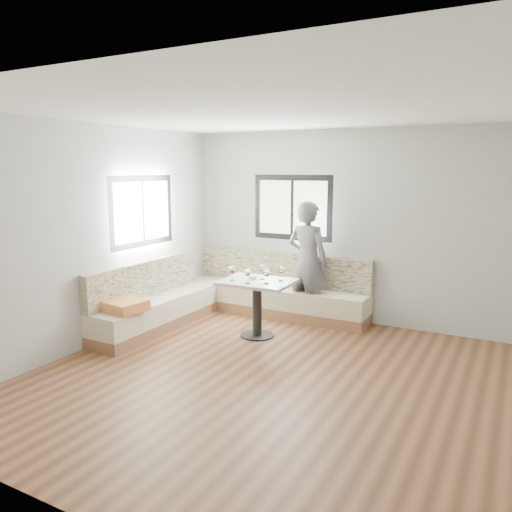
{
  "coord_description": "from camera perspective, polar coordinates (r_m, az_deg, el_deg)",
  "views": [
    {
      "loc": [
        2.25,
        -4.5,
        2.24
      ],
      "look_at": [
        -0.89,
        1.31,
        1.08
      ],
      "focal_mm": 35.0,
      "sensor_mm": 36.0,
      "label": 1
    }
  ],
  "objects": [
    {
      "name": "room",
      "position": [
        5.2,
        1.44,
        0.81
      ],
      "size": [
        5.01,
        5.01,
        2.81
      ],
      "color": "brown",
      "rests_on": "ground"
    },
    {
      "name": "wine_glass_c",
      "position": [
        6.41,
        1.19,
        -1.95
      ],
      "size": [
        0.09,
        0.09,
        0.21
      ],
      "color": "white",
      "rests_on": "table"
    },
    {
      "name": "table",
      "position": [
        6.69,
        0.13,
        -4.42
      ],
      "size": [
        0.96,
        0.75,
        0.77
      ],
      "rotation": [
        0.0,
        0.0,
        0.03
      ],
      "color": "black",
      "rests_on": "ground"
    },
    {
      "name": "banquette",
      "position": [
        7.47,
        -3.61,
        -4.86
      ],
      "size": [
        2.9,
        2.8,
        0.95
      ],
      "color": "brown",
      "rests_on": "ground"
    },
    {
      "name": "wine_glass_b",
      "position": [
        6.44,
        -0.96,
        -1.9
      ],
      "size": [
        0.09,
        0.09,
        0.21
      ],
      "color": "white",
      "rests_on": "table"
    },
    {
      "name": "wine_glass_a",
      "position": [
        6.63,
        -2.76,
        -1.57
      ],
      "size": [
        0.09,
        0.09,
        0.21
      ],
      "color": "white",
      "rests_on": "table"
    },
    {
      "name": "person",
      "position": [
        7.34,
        5.93,
        -0.65
      ],
      "size": [
        0.72,
        0.54,
        1.79
      ],
      "primitive_type": "imported",
      "rotation": [
        0.0,
        0.0,
        2.97
      ],
      "color": "slate",
      "rests_on": "ground"
    },
    {
      "name": "olive_ramekin",
      "position": [
        6.72,
        -0.39,
        -2.47
      ],
      "size": [
        0.11,
        0.11,
        0.04
      ],
      "color": "white",
      "rests_on": "table"
    },
    {
      "name": "wine_glass_e",
      "position": [
        6.58,
        2.9,
        -1.65
      ],
      "size": [
        0.09,
        0.09,
        0.21
      ],
      "color": "white",
      "rests_on": "table"
    },
    {
      "name": "wine_glass_d",
      "position": [
        6.68,
        0.7,
        -1.46
      ],
      "size": [
        0.09,
        0.09,
        0.21
      ],
      "color": "white",
      "rests_on": "table"
    }
  ]
}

